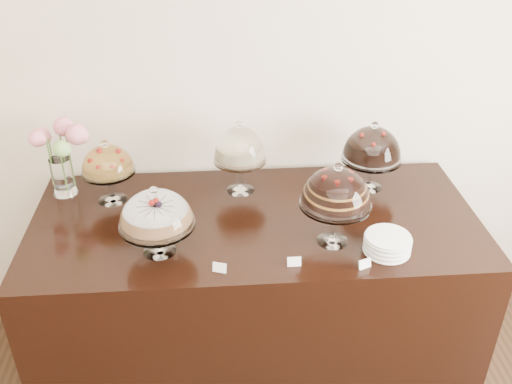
{
  "coord_description": "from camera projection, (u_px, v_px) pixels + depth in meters",
  "views": [
    {
      "loc": [
        -0.38,
        0.12,
        2.46
      ],
      "look_at": [
        -0.21,
        2.4,
        1.08
      ],
      "focal_mm": 40.0,
      "sensor_mm": 36.0,
      "label": 1
    }
  ],
  "objects": [
    {
      "name": "cake_stand_choco_layer",
      "position": [
        336.0,
        190.0,
        2.51
      ],
      "size": [
        0.32,
        0.32,
        0.41
      ],
      "color": "white",
      "rests_on": "display_counter"
    },
    {
      "name": "wall_back",
      "position": [
        287.0,
        63.0,
        2.98
      ],
      "size": [
        5.0,
        0.04,
        3.0
      ],
      "primitive_type": "cube",
      "color": "beige",
      "rests_on": "ground"
    },
    {
      "name": "price_card_right",
      "position": [
        365.0,
        264.0,
        2.46
      ],
      "size": [
        0.06,
        0.04,
        0.04
      ],
      "primitive_type": "cube",
      "rotation": [
        -0.21,
        0.0,
        0.38
      ],
      "color": "white",
      "rests_on": "display_counter"
    },
    {
      "name": "price_card_extra",
      "position": [
        294.0,
        262.0,
        2.48
      ],
      "size": [
        0.06,
        0.02,
        0.04
      ],
      "primitive_type": "cube",
      "rotation": [
        -0.21,
        0.0,
        0.01
      ],
      "color": "white",
      "rests_on": "display_counter"
    },
    {
      "name": "plate_stack",
      "position": [
        387.0,
        244.0,
        2.56
      ],
      "size": [
        0.21,
        0.21,
        0.08
      ],
      "color": "white",
      "rests_on": "display_counter"
    },
    {
      "name": "cake_stand_dark_choco",
      "position": [
        372.0,
        146.0,
        2.95
      ],
      "size": [
        0.32,
        0.32,
        0.38
      ],
      "color": "white",
      "rests_on": "display_counter"
    },
    {
      "name": "cake_stand_fruit_tart",
      "position": [
        107.0,
        163.0,
        2.84
      ],
      "size": [
        0.27,
        0.27,
        0.34
      ],
      "color": "white",
      "rests_on": "display_counter"
    },
    {
      "name": "price_card_left",
      "position": [
        219.0,
        268.0,
        2.44
      ],
      "size": [
        0.06,
        0.03,
        0.04
      ],
      "primitive_type": "cube",
      "rotation": [
        -0.21,
        0.0,
        -0.33
      ],
      "color": "white",
      "rests_on": "display_counter"
    },
    {
      "name": "flower_vase",
      "position": [
        61.0,
        151.0,
        2.9
      ],
      "size": [
        0.3,
        0.29,
        0.4
      ],
      "color": "white",
      "rests_on": "display_counter"
    },
    {
      "name": "cake_stand_cheesecake",
      "position": [
        240.0,
        147.0,
        2.91
      ],
      "size": [
        0.28,
        0.28,
        0.4
      ],
      "color": "white",
      "rests_on": "display_counter"
    },
    {
      "name": "cake_stand_sugar_sponge",
      "position": [
        156.0,
        212.0,
        2.47
      ],
      "size": [
        0.34,
        0.34,
        0.34
      ],
      "color": "white",
      "rests_on": "display_counter"
    },
    {
      "name": "display_counter",
      "position": [
        255.0,
        288.0,
        3.04
      ],
      "size": [
        2.2,
        1.0,
        0.9
      ],
      "primitive_type": "cube",
      "color": "black",
      "rests_on": "ground"
    }
  ]
}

